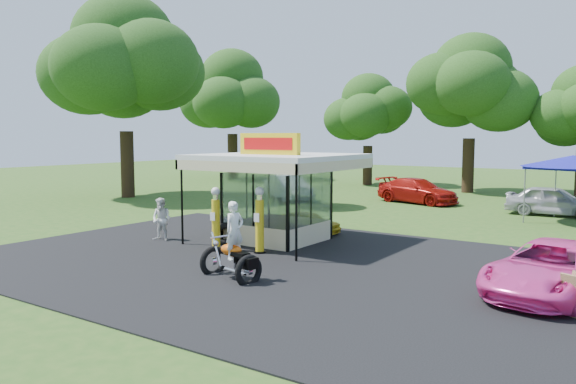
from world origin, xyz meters
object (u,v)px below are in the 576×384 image
gas_pump_right (260,222)px  bg_car_a (288,187)px  tent_east (573,162)px  gas_station_kiosk (277,196)px  pink_sedan (552,269)px  gas_pump_left (216,220)px  bg_car_c (553,201)px  spectator_west (162,219)px  kiosk_car (308,222)px  tent_west (305,162)px  motorcycle (233,248)px  bg_car_b (417,191)px

gas_pump_right → bg_car_a: gas_pump_right is taller
bg_car_a → tent_east: (16.43, -0.74, 2.10)m
gas_station_kiosk → pink_sedan: gas_station_kiosk is taller
gas_pump_left → bg_car_c: (8.34, 16.40, -0.32)m
bg_car_a → bg_car_c: bg_car_a is taller
spectator_west → bg_car_c: size_ratio=0.37×
kiosk_car → bg_car_c: 13.80m
spectator_west → tent_west: tent_west is taller
bg_car_a → bg_car_c: (15.30, 1.63, -0.01)m
bg_car_a → tent_west: (2.81, -2.46, 1.79)m
spectator_west → gas_pump_left: bearing=-16.4°
gas_pump_left → pink_sedan: (10.83, 0.60, -0.40)m
gas_station_kiosk → motorcycle: (2.29, -5.40, -0.87)m
gas_station_kiosk → bg_car_c: 15.73m
motorcycle → bg_car_b: size_ratio=0.45×
gas_pump_right → bg_car_b: size_ratio=0.45×
gas_pump_right → bg_car_a: size_ratio=0.49×
kiosk_car → bg_car_a: 12.59m
bg_car_c → tent_west: tent_west is taller
gas_pump_left → motorcycle: 4.14m
gas_station_kiosk → bg_car_a: bearing=122.6°
gas_pump_right → tent_west: tent_west is taller
gas_pump_left → bg_car_c: gas_pump_left is taller
bg_car_c → spectator_west: bearing=142.7°
gas_pump_left → gas_station_kiosk: bearing=73.4°
bg_car_b → bg_car_a: bearing=126.0°
bg_car_b → pink_sedan: bearing=-133.9°
kiosk_car → tent_east: (8.68, 9.18, 2.40)m
motorcycle → spectator_west: motorcycle is taller
gas_pump_left → tent_east: tent_east is taller
pink_sedan → spectator_west: bearing=-169.1°
bg_car_a → bg_car_c: bearing=-50.2°
gas_pump_right → kiosk_car: gas_pump_right is taller
gas_pump_left → bg_car_b: size_ratio=0.44×
gas_pump_left → kiosk_car: bearing=80.8°
tent_west → gas_pump_right: bearing=-64.2°
gas_pump_left → bg_car_a: bearing=115.2°
pink_sedan → bg_car_a: size_ratio=1.05×
bg_car_a → kiosk_car: bearing=-108.3°
spectator_west → tent_east: tent_east is taller
gas_pump_left → bg_car_c: bearing=63.0°
bg_car_b → gas_pump_left: bearing=-166.8°
bg_car_a → gas_pump_left: bearing=-121.1°
bg_car_c → tent_west: bearing=106.0°
kiosk_car → tent_west: (-4.94, 7.46, 2.09)m
gas_pump_left → tent_west: bearing=108.6°
motorcycle → tent_east: bearing=81.3°
pink_sedan → bg_car_c: size_ratio=1.11×
gas_station_kiosk → kiosk_car: 2.56m
pink_sedan → tent_east: bearing=105.3°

